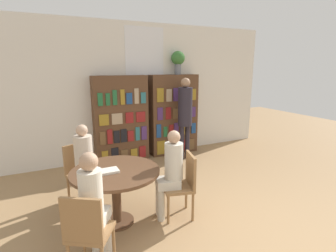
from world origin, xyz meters
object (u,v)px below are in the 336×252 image
(seated_reader_right, at_px, (170,170))
(seated_reader_back, at_px, (93,202))
(chair_far_side, at_px, (183,182))
(librarian_standing, at_px, (185,110))
(chair_near_camera, at_px, (87,230))
(reading_table, at_px, (116,180))
(chair_left_side, at_px, (80,170))
(bookshelf_left, at_px, (121,120))
(bookshelf_right, at_px, (174,115))
(seated_reader_left, at_px, (85,160))
(flower_vase, at_px, (178,60))

(seated_reader_right, xyz_separation_m, seated_reader_back, (-1.10, -0.43, 0.01))
(chair_far_side, bearing_deg, librarian_standing, -15.43)
(chair_near_camera, bearing_deg, reading_table, 90.00)
(chair_near_camera, distance_m, chair_far_side, 1.48)
(chair_near_camera, relative_size, librarian_standing, 0.49)
(chair_left_side, distance_m, librarian_standing, 2.65)
(reading_table, xyz_separation_m, chair_near_camera, (-0.49, -0.77, -0.12))
(bookshelf_left, xyz_separation_m, bookshelf_right, (1.28, -0.00, 0.00))
(seated_reader_left, xyz_separation_m, seated_reader_back, (-0.13, -1.30, 0.00))
(bookshelf_left, bearing_deg, seated_reader_left, -122.21)
(bookshelf_right, distance_m, seated_reader_back, 3.80)
(chair_near_camera, height_order, seated_reader_right, seated_reader_right)
(seated_reader_right, xyz_separation_m, librarian_standing, (1.35, 1.98, 0.43))
(chair_left_side, xyz_separation_m, seated_reader_right, (1.04, -1.04, 0.20))
(reading_table, height_order, chair_far_side, chair_far_side)
(reading_table, relative_size, seated_reader_right, 0.93)
(flower_vase, height_order, seated_reader_left, flower_vase)
(chair_left_side, distance_m, seated_reader_left, 0.27)
(flower_vase, distance_m, reading_table, 3.53)
(bookshelf_right, xyz_separation_m, chair_left_side, (-2.37, -1.45, -0.43))
(chair_far_side, height_order, seated_reader_right, seated_reader_right)
(bookshelf_right, relative_size, chair_far_side, 2.08)
(reading_table, relative_size, chair_left_side, 1.28)
(seated_reader_back, distance_m, librarian_standing, 3.47)
(bookshelf_left, distance_m, reading_table, 2.44)
(reading_table, bearing_deg, librarian_standing, 41.13)
(chair_far_side, bearing_deg, seated_reader_left, 66.19)
(chair_near_camera, distance_m, seated_reader_right, 1.35)
(reading_table, xyz_separation_m, chair_left_side, (-0.33, 0.85, -0.12))
(flower_vase, distance_m, chair_far_side, 3.31)
(chair_far_side, bearing_deg, chair_left_side, 63.00)
(reading_table, relative_size, chair_far_side, 1.28)
(bookshelf_left, bearing_deg, seated_reader_right, -90.99)
(flower_vase, xyz_separation_m, seated_reader_right, (-1.44, -2.49, -1.51))
(seated_reader_right, height_order, librarian_standing, librarian_standing)
(reading_table, height_order, chair_left_side, chair_left_side)
(reading_table, relative_size, librarian_standing, 0.63)
(chair_far_side, height_order, librarian_standing, librarian_standing)
(flower_vase, height_order, chair_near_camera, flower_vase)
(reading_table, bearing_deg, chair_near_camera, -122.63)
(chair_far_side, relative_size, seated_reader_back, 0.72)
(bookshelf_right, distance_m, chair_left_side, 2.81)
(seated_reader_right, bearing_deg, bookshelf_left, 13.64)
(chair_left_side, height_order, seated_reader_left, seated_reader_left)
(reading_table, distance_m, librarian_standing, 2.78)
(bookshelf_right, bearing_deg, seated_reader_back, -129.79)
(reading_table, relative_size, seated_reader_left, 0.93)
(flower_vase, xyz_separation_m, chair_left_side, (-2.48, -1.45, -1.71))
(seated_reader_left, xyz_separation_m, seated_reader_right, (0.97, -0.87, -0.01))
(bookshelf_right, distance_m, seated_reader_left, 2.82)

